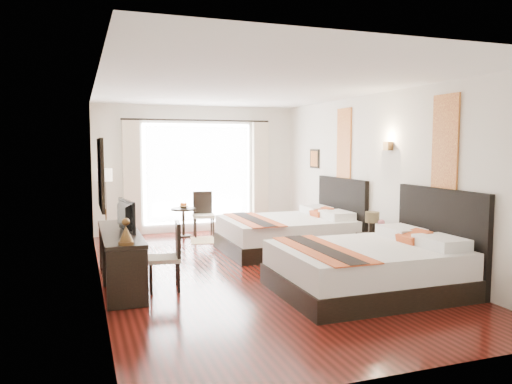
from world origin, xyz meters
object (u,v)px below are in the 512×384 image
object	(u,v)px
table_lamp	(372,219)
side_table	(183,222)
fruit_bowl	(184,207)
bed_far	(291,232)
desk_chair	(166,269)
bed_near	(373,266)
window_chair	(204,223)
nightstand	(375,250)
vase	(381,231)
television	(121,216)
console_desk	(120,258)
floor_lamp	(105,180)

from	to	relation	value
table_lamp	side_table	distance (m)	4.25
table_lamp	fruit_bowl	size ratio (longest dim) A/B	1.81
bed_far	desk_chair	bearing A→B (deg)	-145.66
bed_near	window_chair	world-z (taller)	bed_near
nightstand	table_lamp	world-z (taller)	table_lamp
bed_far	vase	distance (m)	1.84
nightstand	vase	xyz separation A→B (m)	(0.03, -0.12, 0.33)
bed_near	window_chair	size ratio (longest dim) A/B	2.51
side_table	bed_near	bearing A→B (deg)	-71.99
table_lamp	desk_chair	size ratio (longest dim) A/B	0.39
bed_near	fruit_bowl	world-z (taller)	bed_near
nightstand	television	size ratio (longest dim) A/B	0.69
nightstand	television	distance (m)	4.03
console_desk	fruit_bowl	xyz separation A→B (m)	(1.56, 3.38, 0.25)
vase	console_desk	size ratio (longest dim) A/B	0.07
vase	console_desk	bearing A→B (deg)	175.97
bed_far	nightstand	world-z (taller)	bed_far
table_lamp	vase	world-z (taller)	table_lamp
table_lamp	side_table	size ratio (longest dim) A/B	0.59
nightstand	desk_chair	size ratio (longest dim) A/B	0.57
floor_lamp	fruit_bowl	xyz separation A→B (m)	(1.57, -0.21, -0.60)
console_desk	television	size ratio (longest dim) A/B	2.91
nightstand	side_table	size ratio (longest dim) A/B	0.85
vase	desk_chair	distance (m)	3.47
bed_near	nightstand	bearing A→B (deg)	55.89
fruit_bowl	window_chair	xyz separation A→B (m)	(0.40, -0.11, -0.34)
fruit_bowl	bed_near	bearing A→B (deg)	-72.15
nightstand	television	world-z (taller)	television
fruit_bowl	side_table	bearing A→B (deg)	-124.51
bed_near	television	world-z (taller)	bed_near
vase	fruit_bowl	bearing A→B (deg)	123.73
nightstand	fruit_bowl	xyz separation A→B (m)	(-2.42, 3.55, 0.38)
nightstand	bed_near	bearing A→B (deg)	-124.11
console_desk	television	distance (m)	0.60
console_desk	fruit_bowl	distance (m)	3.73
desk_chair	fruit_bowl	xyz separation A→B (m)	(1.01, 3.83, 0.35)
bed_far	side_table	bearing A→B (deg)	127.76
console_desk	table_lamp	bearing A→B (deg)	-1.64
bed_far	nightstand	distance (m)	1.71
desk_chair	television	bearing A→B (deg)	-31.04
nightstand	console_desk	world-z (taller)	console_desk
bed_far	window_chair	bearing A→B (deg)	121.03
floor_lamp	bed_far	bearing A→B (deg)	-35.83
television	side_table	distance (m)	3.80
bed_near	vase	xyz separation A→B (m)	(0.89, 1.16, 0.23)
floor_lamp	window_chair	world-z (taller)	floor_lamp
nightstand	bed_far	bearing A→B (deg)	119.59
nightstand	table_lamp	bearing A→B (deg)	121.30
vase	television	world-z (taller)	television
console_desk	television	bearing A→B (deg)	-63.98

